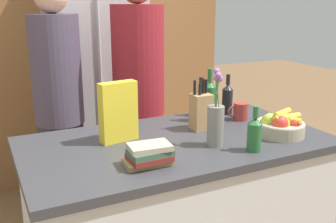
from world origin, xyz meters
name	(u,v)px	position (x,y,z in m)	size (l,w,h in m)	color
kitchen_island	(177,222)	(0.00, 0.00, 0.47)	(1.52, 0.82, 0.94)	silver
back_wall_wood	(81,37)	(0.00, 1.84, 1.30)	(2.72, 0.12, 2.60)	olive
refrigerator	(96,77)	(0.02, 1.48, 1.00)	(0.72, 0.62, 2.01)	#B7B7BC
fruit_bowl	(280,126)	(0.51, -0.17, 0.99)	(0.25, 0.25, 0.12)	tan
knife_block	(201,111)	(0.19, 0.09, 1.04)	(0.10, 0.09, 0.27)	tan
flower_vase	(216,121)	(0.12, -0.15, 1.06)	(0.08, 0.08, 0.37)	gray
cereal_box	(118,112)	(-0.26, 0.11, 1.09)	(0.19, 0.09, 0.30)	yellow
coffee_mug	(240,111)	(0.49, 0.14, 0.99)	(0.12, 0.08, 0.10)	#99332D
book_stack	(149,155)	(-0.25, -0.23, 0.98)	(0.20, 0.14, 0.09)	#99844C
bottle_oil	(254,134)	(0.25, -0.29, 1.02)	(0.07, 0.07, 0.21)	#286633
bottle_vinegar	(227,98)	(0.49, 0.28, 1.04)	(0.06, 0.06, 0.25)	black
bottle_wine	(201,104)	(0.27, 0.23, 1.04)	(0.07, 0.07, 0.25)	black
bottle_water	(209,97)	(0.37, 0.30, 1.05)	(0.08, 0.08, 0.29)	#286633
person_at_sink	(59,100)	(-0.40, 0.90, 0.98)	(0.32, 0.32, 1.73)	#383842
person_in_blue	(139,92)	(0.11, 0.77, 1.02)	(0.35, 0.35, 1.80)	#383842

